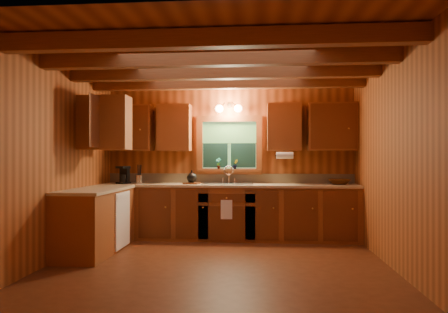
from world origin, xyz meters
name	(u,v)px	position (x,y,z in m)	size (l,w,h in m)	color
room	(219,160)	(0.00, 0.00, 1.30)	(4.20, 4.20, 4.20)	#562914
ceiling_beams	(219,66)	(0.00, 0.00, 2.49)	(4.20, 2.54, 0.18)	brown
base_cabinets	(195,215)	(-0.49, 1.28, 0.43)	(4.20, 2.22, 0.86)	brown
countertop	(196,186)	(-0.48, 1.29, 0.88)	(4.20, 2.24, 0.04)	tan
backsplash	(229,178)	(0.00, 1.89, 0.98)	(4.20, 0.02, 0.16)	tan
dishwasher_panel	(123,220)	(-1.47, 0.68, 0.43)	(0.02, 0.60, 0.80)	white
upper_cabinets	(192,126)	(-0.56, 1.42, 1.84)	(4.19, 1.77, 0.78)	brown
window	(229,146)	(0.00, 1.87, 1.53)	(1.12, 0.08, 1.00)	brown
window_sill	(229,170)	(0.00, 1.82, 1.12)	(1.06, 0.14, 0.04)	brown
wall_sconce	(229,108)	(0.00, 1.75, 2.16)	(0.45, 0.21, 0.17)	black
paper_towel_roll	(285,155)	(0.92, 1.53, 1.37)	(0.11, 0.11, 0.27)	white
dish_towel	(226,210)	(0.00, 1.26, 0.52)	(0.18, 0.01, 0.30)	white
sink	(228,187)	(0.00, 1.60, 0.86)	(0.82, 0.48, 0.43)	silver
coffee_maker	(124,175)	(-1.75, 1.58, 1.04)	(0.16, 0.21, 0.29)	black
utensil_crock	(139,179)	(-1.48, 1.52, 0.98)	(0.11, 0.11, 0.32)	silver
cutting_board	(192,183)	(-0.59, 1.53, 0.91)	(0.25, 0.18, 0.02)	#5B2A13
teakettle	(192,178)	(-0.59, 1.53, 1.00)	(0.16, 0.16, 0.21)	black
wicker_basket	(339,182)	(1.80, 1.63, 0.94)	(0.36, 0.36, 0.09)	#48230C
potted_plant_left	(218,163)	(-0.18, 1.79, 1.24)	(0.10, 0.07, 0.19)	#5B2A13
potted_plant_right	(235,164)	(0.11, 1.82, 1.22)	(0.09, 0.07, 0.17)	#5B2A13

